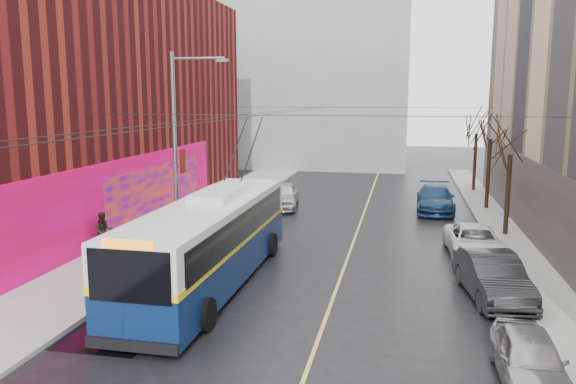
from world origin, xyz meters
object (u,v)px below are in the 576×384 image
object	(u,v)px
tree_near	(511,139)
pedestrian_b	(104,231)
parked_car_a	(529,359)
streetlight_pole	(178,147)
tree_far	(477,123)
pedestrian_c	(157,235)
parked_car_c	(474,242)
parked_car_d	(435,199)
parked_car_b	(493,277)
trolleybus	(210,241)
pedestrian_a	(144,233)
following_car	(283,195)
tree_mid	(491,126)

from	to	relation	value
tree_near	pedestrian_b	size ratio (longest dim) A/B	3.68
parked_car_a	streetlight_pole	bearing A→B (deg)	143.67
tree_far	parked_car_a	world-z (taller)	tree_far
tree_far	pedestrian_c	size ratio (longest dim) A/B	3.67
parked_car_c	parked_car_d	distance (m)	10.11
tree_far	parked_car_c	world-z (taller)	tree_far
tree_near	parked_car_c	bearing A→B (deg)	-115.57
streetlight_pole	tree_near	distance (m)	16.28
parked_car_b	pedestrian_c	size ratio (longest dim) A/B	2.72
streetlight_pole	pedestrian_b	size ratio (longest dim) A/B	5.18
trolleybus	pedestrian_a	bearing A→B (deg)	142.23
trolleybus	following_car	world-z (taller)	trolleybus
following_car	pedestrian_c	xyz separation A→B (m)	(-2.96, -12.32, 0.23)
tree_near	trolleybus	world-z (taller)	tree_near
streetlight_pole	parked_car_a	distance (m)	16.84
tree_near	parked_car_a	size ratio (longest dim) A/B	1.65
tree_far	pedestrian_c	bearing A→B (deg)	-126.43
streetlight_pole	trolleybus	size ratio (longest dim) A/B	0.69
tree_far	parked_car_d	distance (m)	9.76
parked_car_c	pedestrian_b	world-z (taller)	pedestrian_b
parked_car_a	following_car	xyz separation A→B (m)	(-10.75, 20.70, 0.16)
parked_car_b	streetlight_pole	bearing A→B (deg)	156.23
pedestrian_a	parked_car_b	bearing A→B (deg)	-108.92
parked_car_c	parked_car_d	bearing A→B (deg)	93.66
tree_mid	trolleybus	bearing A→B (deg)	-125.68
parked_car_d	pedestrian_a	xyz separation A→B (m)	(-13.49, -12.47, 0.11)
streetlight_pole	tree_near	bearing A→B (deg)	21.62
parked_car_d	following_car	distance (m)	9.59
parked_car_c	parked_car_d	world-z (taller)	parked_car_d
parked_car_a	pedestrian_b	bearing A→B (deg)	152.13
tree_mid	parked_car_d	xyz separation A→B (m)	(-3.20, -1.14, -4.45)
trolleybus	parked_car_c	size ratio (longest dim) A/B	2.63
streetlight_pole	pedestrian_a	xyz separation A→B (m)	(-1.55, -0.61, -3.93)
parked_car_c	parked_car_b	bearing A→B (deg)	-93.16
parked_car_b	pedestrian_c	bearing A→B (deg)	161.99
tree_mid	parked_car_c	xyz separation A→B (m)	(-2.00, -11.18, -4.57)
tree_far	pedestrian_a	bearing A→B (deg)	-129.01
tree_mid	parked_car_c	distance (m)	12.24
streetlight_pole	parked_car_c	xyz separation A→B (m)	(13.14, 1.82, -4.16)
trolleybus	pedestrian_a	size ratio (longest dim) A/B	8.50
pedestrian_b	tree_far	bearing A→B (deg)	9.54
parked_car_b	pedestrian_b	xyz separation A→B (m)	(-16.50, 2.64, 0.22)
parked_car_b	following_car	distance (m)	18.14
parked_car_a	pedestrian_c	world-z (taller)	pedestrian_c
parked_car_c	tree_far	bearing A→B (deg)	80.56
pedestrian_c	tree_far	bearing A→B (deg)	-81.44
tree_far	following_car	world-z (taller)	tree_far
tree_mid	parked_car_d	size ratio (longest dim) A/B	1.21
streetlight_pole	tree_mid	world-z (taller)	streetlight_pole
parked_car_a	parked_car_b	bearing A→B (deg)	90.04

